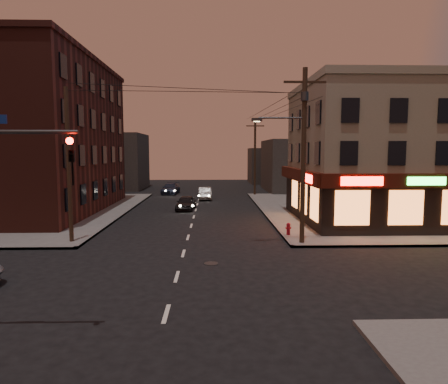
{
  "coord_description": "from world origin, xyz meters",
  "views": [
    {
      "loc": [
        1.58,
        -17.01,
        5.46
      ],
      "look_at": [
        2.22,
        5.12,
        3.2
      ],
      "focal_mm": 32.0,
      "sensor_mm": 36.0,
      "label": 1
    }
  ],
  "objects_px": {
    "sedan_near": "(186,203)",
    "sedan_mid": "(205,193)",
    "sedan_far": "(171,189)",
    "fire_hydrant": "(288,228)"
  },
  "relations": [
    {
      "from": "sedan_near",
      "to": "sedan_mid",
      "type": "relative_size",
      "value": 0.95
    },
    {
      "from": "sedan_mid",
      "to": "sedan_far",
      "type": "height_order",
      "value": "sedan_far"
    },
    {
      "from": "sedan_far",
      "to": "fire_hydrant",
      "type": "bearing_deg",
      "value": -64.97
    },
    {
      "from": "sedan_mid",
      "to": "fire_hydrant",
      "type": "distance_m",
      "value": 21.25
    },
    {
      "from": "sedan_near",
      "to": "fire_hydrant",
      "type": "distance_m",
      "value": 14.22
    },
    {
      "from": "sedan_near",
      "to": "sedan_mid",
      "type": "bearing_deg",
      "value": 83.98
    },
    {
      "from": "sedan_far",
      "to": "fire_hydrant",
      "type": "distance_m",
      "value": 28.4
    },
    {
      "from": "sedan_far",
      "to": "fire_hydrant",
      "type": "xyz_separation_m",
      "value": [
        10.23,
        -26.49,
        -0.1
      ]
    },
    {
      "from": "sedan_mid",
      "to": "fire_hydrant",
      "type": "relative_size",
      "value": 5.18
    },
    {
      "from": "sedan_near",
      "to": "sedan_mid",
      "type": "height_order",
      "value": "sedan_mid"
    }
  ]
}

